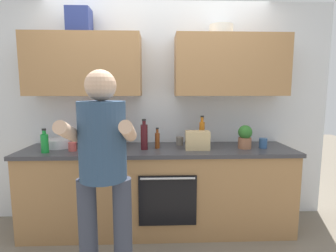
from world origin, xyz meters
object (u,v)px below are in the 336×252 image
object	(u,v)px
cup_stoneware	(179,141)
bottle_juice	(202,132)
bottle_vinegar	(157,140)
grocery_bag_crisps	(92,136)
cup_ceramic	(72,147)
cup_tea	(263,143)
bottle_soda	(44,143)
mixing_bowl	(60,143)
potted_herb	(245,137)
bottle_oil	(112,141)
person_standing	(103,164)
grocery_bag_bread	(197,140)
knife_block	(116,134)
bottle_wine	(144,136)

from	to	relation	value
cup_stoneware	bottle_juice	bearing A→B (deg)	-0.35
bottle_vinegar	grocery_bag_crisps	distance (m)	0.72
cup_ceramic	grocery_bag_crisps	bearing A→B (deg)	53.51
bottle_juice	cup_tea	bearing A→B (deg)	-15.80
bottle_soda	mixing_bowl	size ratio (longest dim) A/B	0.86
potted_herb	cup_ceramic	bearing A→B (deg)	-178.31
bottle_oil	cup_stoneware	world-z (taller)	bottle_oil
bottle_juice	bottle_oil	size ratio (longest dim) A/B	1.36
person_standing	potted_herb	distance (m)	1.54
bottle_oil	mixing_bowl	distance (m)	0.63
bottle_soda	grocery_bag_bread	world-z (taller)	bottle_soda
cup_stoneware	knife_block	distance (m)	0.71
bottle_juice	bottle_vinegar	distance (m)	0.52
bottle_vinegar	grocery_bag_crisps	world-z (taller)	grocery_bag_crisps
bottle_wine	grocery_bag_crisps	world-z (taller)	bottle_wine
cup_stoneware	bottle_soda	bearing A→B (deg)	-167.17
bottle_vinegar	bottle_wine	xyz separation A→B (m)	(-0.14, -0.05, 0.05)
cup_tea	grocery_bag_bread	size ratio (longest dim) A/B	0.42
cup_tea	grocery_bag_crisps	bearing A→B (deg)	175.73
bottle_soda	knife_block	size ratio (longest dim) A/B	0.75
bottle_vinegar	knife_block	xyz separation A→B (m)	(-0.45, 0.13, 0.04)
cup_tea	mixing_bowl	world-z (taller)	cup_tea
cup_ceramic	bottle_vinegar	bearing A→B (deg)	5.95
person_standing	cup_tea	world-z (taller)	person_standing
bottle_juice	grocery_bag_crisps	distance (m)	1.21
person_standing	grocery_bag_crisps	bearing A→B (deg)	108.45
knife_block	mixing_bowl	bearing A→B (deg)	-175.84
cup_tea	bottle_juice	bearing A→B (deg)	164.20
cup_tea	grocery_bag_crisps	distance (m)	1.84
person_standing	bottle_juice	xyz separation A→B (m)	(0.89, 1.00, 0.07)
mixing_bowl	knife_block	size ratio (longest dim) A/B	0.87
person_standing	cup_stoneware	bearing A→B (deg)	57.32
bottle_soda	bottle_vinegar	distance (m)	1.11
bottle_soda	bottle_vinegar	world-z (taller)	bottle_soda
bottle_wine	cup_stoneware	distance (m)	0.44
grocery_bag_bread	bottle_wine	bearing A→B (deg)	178.56
bottle_soda	mixing_bowl	world-z (taller)	bottle_soda
bottle_juice	cup_ceramic	distance (m)	1.38
cup_ceramic	potted_herb	world-z (taller)	potted_herb
bottle_juice	bottle_soda	world-z (taller)	bottle_juice
potted_herb	bottle_vinegar	bearing A→B (deg)	177.71
bottle_oil	grocery_bag_bread	bearing A→B (deg)	3.20
person_standing	mixing_bowl	xyz separation A→B (m)	(-0.66, 0.94, -0.03)
bottle_soda	cup_stoneware	size ratio (longest dim) A/B	2.55
person_standing	bottle_wine	xyz separation A→B (m)	(0.26, 0.80, 0.06)
grocery_bag_crisps	cup_ceramic	bearing A→B (deg)	-126.49
bottle_juice	cup_stoneware	xyz separation A→B (m)	(-0.25, 0.00, -0.10)
bottle_juice	mixing_bowl	world-z (taller)	bottle_juice
person_standing	bottle_vinegar	xyz separation A→B (m)	(0.39, 0.85, 0.02)
bottle_soda	bottle_wine	size ratio (longest dim) A/B	0.75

